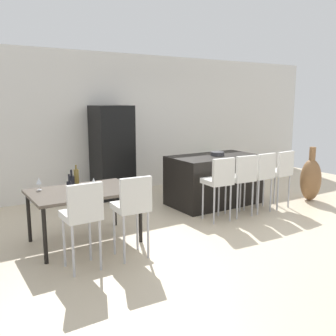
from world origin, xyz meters
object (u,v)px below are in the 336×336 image
Objects in this scene: wine_bottle_end at (76,177)px; fruit_bowl at (217,154)px; bar_chair_left at (219,179)px; wine_bottle_middle at (72,184)px; wine_glass_left at (94,181)px; potted_plant at (217,167)px; bar_chair_far at (280,170)px; wine_glass_right at (39,181)px; bar_chair_right at (261,173)px; dining_chair_near at (83,212)px; dining_chair_far at (133,204)px; floor_vase at (311,179)px; kitchen_island at (214,180)px; wine_bottle_corner at (70,189)px; refrigerator at (112,152)px; dining_table at (84,195)px; bar_chair_middle at (242,176)px.

fruit_bowl is (2.81, 0.25, 0.09)m from wine_bottle_end.
wine_bottle_middle is at bearing 173.44° from bar_chair_left.
potted_plant is at bearing 28.28° from wine_glass_left.
wine_glass_right is at bearing 171.22° from bar_chair_far.
wine_bottle_end is at bearing 168.89° from bar_chair_right.
wine_glass_left is 0.75m from wine_glass_right.
dining_chair_far is (0.63, 0.00, 0.00)m from dining_chair_near.
dining_chair_near is 4.86m from floor_vase.
kitchen_island is 3.01m from wine_bottle_middle.
wine_bottle_corner is at bearing -70.02° from wine_glass_right.
dining_chair_far is at bearing 0.01° from dining_chair_near.
wine_bottle_end is at bearing -127.31° from refrigerator.
wine_bottle_end is at bearing -174.68° from kitchen_island.
potted_plant is (4.25, 2.09, -0.50)m from wine_bottle_middle.
kitchen_island is 1.61× the size of dining_chair_far.
potted_plant is at bearing 100.19° from floor_vase.
kitchen_island is at bearing 11.48° from dining_table.
bar_chair_left reaches higher than wine_bottle_middle.
bar_chair_far is 6.03× the size of wine_glass_left.
bar_chair_far is 4.15× the size of fruit_bowl.
wine_bottle_middle is 1.74× the size of wine_glass_left.
potted_plant is at bearing 37.53° from dining_chair_far.
kitchen_island is 0.92× the size of refrigerator.
wine_glass_left is 2.77m from fruit_bowl.
wine_glass_left is at bearing -166.73° from fruit_bowl.
wine_glass_left is 4.53m from potted_plant.
bar_chair_left is 1.75× the size of potted_plant.
kitchen_island reaches higher than dining_table.
wine_glass_left is 0.17× the size of floor_vase.
dining_table is 0.77× the size of refrigerator.
wine_glass_left is 0.69× the size of fruit_bowl.
wine_glass_left is (0.12, -0.08, 0.19)m from dining_table.
bar_chair_far is at bearing -3.65° from wine_glass_left.
bar_chair_left is 0.74× the size of dining_table.
wine_bottle_corner is at bearing 86.06° from dining_chair_near.
bar_chair_left is 3.46× the size of wine_bottle_middle.
fruit_bowl is (-0.76, 0.86, 0.26)m from bar_chair_far.
dining_chair_near reaches higher than wine_bottle_end.
wine_bottle_middle is at bearing 174.58° from bar_chair_middle.
bar_chair_far is 1.00× the size of floor_vase.
wine_bottle_middle is (-3.74, 0.27, 0.16)m from bar_chair_far.
wine_glass_right is 0.17× the size of floor_vase.
bar_chair_left is 1.00× the size of floor_vase.
dining_table is 4.52m from floor_vase.
refrigerator is (-1.41, 1.50, 0.46)m from kitchen_island.
bar_chair_far is 3.93m from dining_chair_near.
wine_glass_right is at bearing 177.28° from wine_bottle_end.
bar_chair_left is 6.03× the size of wine_glass_right.
wine_glass_right is at bearing -176.09° from fruit_bowl.
bar_chair_right is 3.11m from dining_table.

